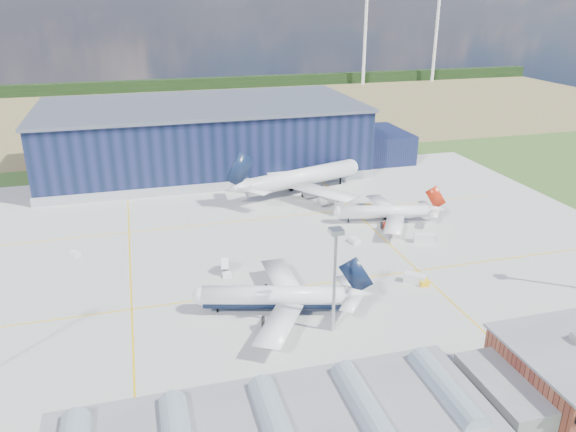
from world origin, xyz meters
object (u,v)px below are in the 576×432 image
object	(u,v)px
airliner_widebody	(302,168)
gse_cart_b	(75,254)
gse_tug_a	(421,364)
airstair	(225,267)
light_mast_center	(335,264)
gse_van_b	(415,278)
car_b	(228,408)
gse_tug_b	(423,282)
gse_tug_c	(369,208)
hangar	(210,139)
car_a	(374,363)
gse_cart_a	(354,240)
gse_van_a	(424,238)
airliner_navy	(274,286)
airliner_red	(385,205)
gse_van_c	(500,349)

from	to	relation	value
airliner_widebody	gse_cart_b	size ratio (longest dim) A/B	19.45
gse_tug_a	airstair	xyz separation A→B (m)	(-28.72, 48.39, 0.62)
light_mast_center	gse_van_b	distance (m)	33.26
light_mast_center	car_b	distance (m)	34.23
gse_tug_b	gse_tug_c	world-z (taller)	gse_tug_c
hangar	car_a	bearing A→B (deg)	-85.52
gse_cart_a	gse_tug_a	bearing A→B (deg)	-112.10
gse_van_a	gse_cart_b	bearing A→B (deg)	102.56
gse_tug_a	car_a	xyz separation A→B (m)	(-8.12, 2.96, -0.15)
gse_tug_c	airliner_navy	bearing A→B (deg)	-116.72
gse_tug_a	gse_van_b	size ratio (longest dim) A/B	0.76
airliner_red	airliner_widebody	size ratio (longest dim) A/B	0.63
gse_van_b	car_b	distance (m)	60.80
hangar	airliner_navy	distance (m)	114.67
gse_tug_c	gse_van_c	xyz separation A→B (m)	(-6.63, -79.74, 0.38)
gse_tug_a	car_b	distance (m)	36.84
gse_tug_b	airliner_widebody	bearing A→B (deg)	101.84
gse_cart_a	car_b	size ratio (longest dim) A/B	0.88
gse_cart_b	gse_van_c	bearing A→B (deg)	-90.86
hangar	gse_cart_b	xyz separation A→B (m)	(-46.93, -72.48, -11.00)
gse_van_b	gse_cart_b	distance (m)	88.74
gse_cart_b	gse_tug_c	bearing A→B (deg)	-44.03
hangar	gse_tug_b	world-z (taller)	hangar
gse_tug_a	gse_tug_c	xyz separation A→B (m)	(23.52, 79.74, -0.13)
gse_van_b	gse_van_c	size ratio (longest dim) A/B	1.15
gse_van_a	airstair	xyz separation A→B (m)	(-56.92, -3.07, 0.16)
gse_tug_b	gse_tug_c	size ratio (longest dim) A/B	0.99
gse_tug_a	gse_tug_b	distance (m)	33.15
gse_tug_a	gse_van_a	xyz separation A→B (m)	(28.20, 51.46, 0.46)
airliner_widebody	car_b	distance (m)	112.33
airliner_navy	gse_tug_a	xyz separation A→B (m)	(21.59, -26.28, -5.71)
gse_tug_b	gse_tug_c	distance (m)	51.22
gse_tug_a	gse_van_a	size ratio (longest dim) A/B	0.66
gse_tug_b	gse_cart_a	bearing A→B (deg)	108.53
light_mast_center	gse_van_b	size ratio (longest dim) A/B	4.55
airliner_navy	gse_tug_a	bearing A→B (deg)	145.30
gse_tug_a	gse_tug_b	size ratio (longest dim) A/B	1.26
gse_van_c	gse_cart_a	bearing A→B (deg)	12.87
airliner_navy	gse_van_c	xyz separation A→B (m)	(38.49, -26.28, -5.46)
gse_tug_c	airliner_widebody	bearing A→B (deg)	140.91
airliner_widebody	car_a	xyz separation A→B (m)	(-15.35, -98.04, -8.40)
car_a	gse_tug_a	bearing A→B (deg)	-106.70
gse_van_a	car_a	distance (m)	60.60
hangar	car_b	bearing A→B (deg)	-97.13
airliner_red	gse_van_a	world-z (taller)	airliner_red
gse_tug_a	gse_van_c	distance (m)	16.90
airliner_widebody	gse_tug_b	bearing A→B (deg)	-101.32
airliner_navy	gse_tug_c	size ratio (longest dim) A/B	13.05
gse_tug_b	gse_cart_b	size ratio (longest dim) A/B	1.07
gse_tug_c	airstair	world-z (taller)	airstair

